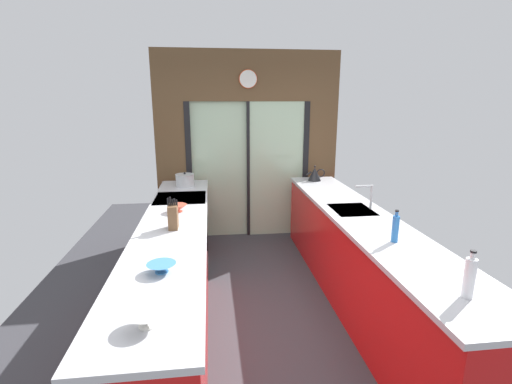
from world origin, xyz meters
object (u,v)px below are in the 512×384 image
(stock_pot, at_px, (185,180))
(soap_bottle_far, at_px, (395,228))
(oven_range, at_px, (182,235))
(kettle, at_px, (315,174))
(mixing_bowl_near, at_px, (146,319))
(soap_bottle_near, at_px, (470,277))
(knife_block, at_px, (173,216))
(mixing_bowl_far, at_px, (178,208))
(mixing_bowl_mid, at_px, (162,267))

(stock_pot, height_order, soap_bottle_far, soap_bottle_far)
(oven_range, bearing_deg, kettle, 21.59)
(mixing_bowl_near, xyz_separation_m, kettle, (1.78, 3.24, 0.05))
(soap_bottle_near, bearing_deg, soap_bottle_far, 90.00)
(oven_range, height_order, knife_block, knife_block)
(mixing_bowl_near, bearing_deg, knife_block, 90.00)
(mixing_bowl_far, bearing_deg, kettle, 35.62)
(mixing_bowl_mid, height_order, mixing_bowl_far, mixing_bowl_far)
(oven_range, xyz_separation_m, soap_bottle_near, (1.80, -2.46, 0.59))
(mixing_bowl_near, height_order, mixing_bowl_far, same)
(mixing_bowl_near, relative_size, mixing_bowl_far, 1.02)
(mixing_bowl_near, distance_m, soap_bottle_far, 2.01)
(soap_bottle_near, bearing_deg, mixing_bowl_far, 133.16)
(knife_block, bearing_deg, mixing_bowl_mid, -89.99)
(knife_block, xyz_separation_m, soap_bottle_far, (1.78, -0.54, 0.00))
(soap_bottle_far, bearing_deg, mixing_bowl_far, 149.78)
(oven_range, height_order, soap_bottle_far, soap_bottle_far)
(stock_pot, distance_m, kettle, 1.79)
(stock_pot, bearing_deg, kettle, 3.91)
(knife_block, bearing_deg, oven_range, 90.99)
(soap_bottle_near, bearing_deg, mixing_bowl_mid, 163.12)
(mixing_bowl_far, bearing_deg, mixing_bowl_mid, -90.00)
(oven_range, xyz_separation_m, kettle, (1.80, 0.71, 0.56))
(soap_bottle_far, bearing_deg, oven_range, 138.32)
(oven_range, relative_size, mixing_bowl_mid, 4.75)
(mixing_bowl_far, height_order, stock_pot, stock_pot)
(oven_range, relative_size, mixing_bowl_far, 5.06)
(stock_pot, bearing_deg, mixing_bowl_far, -90.00)
(stock_pot, distance_m, soap_bottle_near, 3.53)
(mixing_bowl_mid, xyz_separation_m, soap_bottle_near, (1.78, -0.54, 0.09))
(stock_pot, xyz_separation_m, soap_bottle_far, (1.78, -2.19, 0.03))
(soap_bottle_near, relative_size, soap_bottle_far, 1.09)
(soap_bottle_far, bearing_deg, mixing_bowl_mid, -169.77)
(kettle, bearing_deg, knife_block, -135.14)
(knife_block, relative_size, kettle, 1.07)
(mixing_bowl_near, height_order, mixing_bowl_mid, mixing_bowl_near)
(oven_range, distance_m, mixing_bowl_far, 0.76)
(mixing_bowl_near, xyz_separation_m, stock_pot, (0.00, 3.12, 0.04))
(mixing_bowl_far, relative_size, soap_bottle_near, 0.63)
(mixing_bowl_near, height_order, stock_pot, stock_pot)
(mixing_bowl_far, height_order, soap_bottle_near, soap_bottle_near)
(mixing_bowl_mid, distance_m, soap_bottle_far, 1.81)
(oven_range, relative_size, soap_bottle_near, 3.17)
(oven_range, xyz_separation_m, knife_block, (0.02, -1.06, 0.58))
(mixing_bowl_near, bearing_deg, kettle, 61.18)
(stock_pot, relative_size, soap_bottle_far, 0.91)
(mixing_bowl_near, relative_size, soap_bottle_far, 0.70)
(oven_range, distance_m, mixing_bowl_near, 2.58)
(oven_range, height_order, mixing_bowl_mid, mixing_bowl_mid)
(kettle, bearing_deg, mixing_bowl_near, -118.82)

